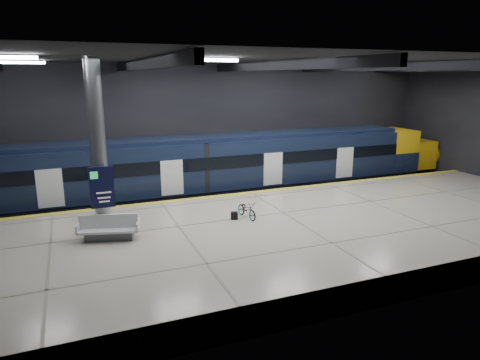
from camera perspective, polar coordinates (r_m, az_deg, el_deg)
ground at (r=21.30m, az=4.50°, el=-6.37°), size 30.00×30.00×0.00m
room_shell at (r=20.07m, az=4.81°, el=9.15°), size 30.10×16.10×8.05m
platform at (r=19.04m, az=7.88°, el=-7.18°), size 30.00×11.00×1.10m
safety_strip at (r=23.34m, az=1.58°, el=-1.67°), size 30.00×0.40×0.01m
rails at (r=26.07m, az=-0.83°, el=-2.35°), size 30.00×1.52×0.16m
train at (r=25.85m, az=0.65°, el=2.03°), size 29.40×2.84×3.79m
bench at (r=17.47m, az=-17.02°, el=-6.46°), size 2.47×1.52×1.02m
bicycle at (r=19.15m, az=0.91°, el=-3.95°), size 0.73×1.54×0.78m
pannier_bag at (r=19.00m, az=-0.76°, el=-4.77°), size 0.34×0.26×0.35m
info_column at (r=17.13m, az=-18.36°, el=3.47°), size 0.90×0.78×6.90m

